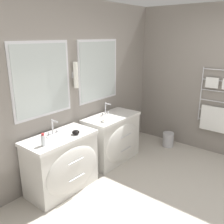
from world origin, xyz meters
The scene contains 11 objects.
ground_plane centered at (0.00, 0.00, 0.00)m, with size 16.00×16.00×0.00m, color #BCB5A8.
wall_back centered at (0.00, 2.23, 1.31)m, with size 5.35×0.15×2.60m.
wall_right centered at (1.90, 0.98, 1.29)m, with size 0.13×4.30×2.60m.
vanity_left centered at (-0.63, 1.88, 0.41)m, with size 0.99×0.57×0.80m.
vanity_right centered at (0.47, 1.88, 0.41)m, with size 0.99×0.57×0.80m.
faucet_left centered at (-0.63, 2.03, 0.90)m, with size 0.17×0.13×0.20m.
faucet_right centered at (0.47, 2.03, 0.90)m, with size 0.17×0.13×0.20m.
toiletry_bottle centered at (-0.95, 1.83, 0.87)m, with size 0.06×0.06×0.16m.
amenity_bowl centered at (-0.45, 1.78, 0.83)m, with size 0.10×0.10×0.06m.
soap_dish centered at (0.17, 1.82, 0.81)m, with size 0.09×0.06×0.04m.
waste_bin centered at (1.58, 1.39, 0.14)m, with size 0.21×0.21×0.28m.
Camera 1 is at (-2.58, -0.56, 2.09)m, focal length 40.00 mm.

